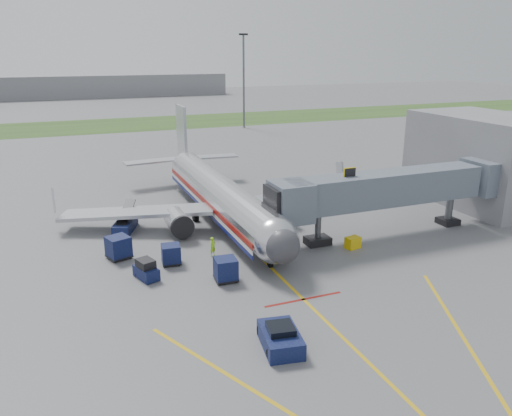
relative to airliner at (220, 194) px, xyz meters
name	(u,v)px	position (x,y,z in m)	size (l,w,h in m)	color
ground	(280,277)	(0.00, -15.25, -2.65)	(400.00, 400.00, 0.00)	#565659
grass_strip	(124,125)	(0.00, 74.75, -2.64)	(300.00, 25.00, 0.01)	#2D4C1E
apron_markings	(327,322)	(0.00, -22.65, -2.64)	(21.52, 50.00, 0.01)	gold
airliner	(220,194)	(0.00, 0.00, 0.00)	(32.10, 35.67, 10.25)	silver
jet_bridge	(384,190)	(12.86, -10.25, 1.82)	(25.30, 4.00, 6.90)	slate
terminal	(484,159)	(30.00, -5.25, 2.35)	(10.00, 16.00, 10.00)	slate
light_mast_right	(244,79)	(25.00, 59.75, 8.13)	(2.00, 0.44, 20.40)	#595B60
distant_terminal	(66,87)	(-10.00, 154.75, 1.35)	(120.00, 14.00, 8.00)	slate
pushback_tug	(280,338)	(-4.00, -24.06, -2.04)	(2.66, 3.77, 1.45)	#0B0E34
baggage_tug	(146,270)	(-9.76, -11.68, -1.94)	(1.84, 2.52, 1.59)	#0B0E34
baggage_cart_a	(226,269)	(-4.15, -14.29, -1.72)	(1.80, 1.80, 1.81)	#0B0E34
baggage_cart_b	(171,254)	(-7.35, -9.63, -1.80)	(1.69, 1.69, 1.65)	#0B0E34
baggage_cart_c	(118,247)	(-11.22, -6.81, -1.66)	(2.28, 2.28, 1.93)	#0B0E34
belt_loader	(125,225)	(-9.75, 0.02, -2.05)	(3.06, 5.03, 2.39)	#0B0E34
ground_power_cart	(353,243)	(8.48, -12.25, -2.13)	(1.45, 1.11, 1.04)	#DDB70D
ramp_worker	(213,247)	(-3.65, -9.28, -1.80)	(0.61, 0.40, 1.69)	#97E71B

